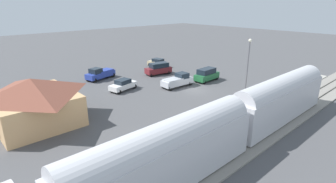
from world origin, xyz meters
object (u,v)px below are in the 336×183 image
(pedestrian_on_platform, at_px, (275,87))
(light_pole_near_platform, at_px, (248,62))
(station_building, at_px, (34,100))
(sedan_white, at_px, (123,85))
(pickup_blue, at_px, (100,74))
(sedan_tan, at_px, (158,63))
(suv_maroon, at_px, (159,68))
(pickup_silver, at_px, (178,80))
(suv_green, at_px, (207,74))

(pedestrian_on_platform, xyz_separation_m, light_pole_near_platform, (2.38, 4.01, 3.91))
(station_building, height_order, sedan_white, station_building)
(station_building, bearing_deg, pickup_blue, -51.27)
(pickup_blue, distance_m, light_pole_near_platform, 25.26)
(sedan_white, relative_size, light_pole_near_platform, 0.57)
(pickup_blue, height_order, sedan_tan, pickup_blue)
(suv_maroon, xyz_separation_m, sedan_tan, (4.85, -4.00, -0.27))
(pedestrian_on_platform, distance_m, pickup_blue, 28.89)
(sedan_tan, height_order, light_pole_near_platform, light_pole_near_platform)
(pickup_silver, xyz_separation_m, sedan_tan, (12.73, -6.69, -0.15))
(light_pole_near_platform, bearing_deg, pickup_blue, 25.12)
(pickup_blue, relative_size, light_pole_near_platform, 0.69)
(suv_maroon, height_order, light_pole_near_platform, light_pole_near_platform)
(suv_maroon, xyz_separation_m, suv_green, (-8.93, -3.27, 0.00))
(station_building, relative_size, sedan_tan, 2.06)
(pedestrian_on_platform, height_order, suv_maroon, suv_maroon)
(station_building, distance_m, sedan_white, 14.21)
(station_building, bearing_deg, suv_green, -94.46)
(suv_green, height_order, pickup_silver, suv_green)
(station_building, height_order, pedestrian_on_platform, station_building)
(sedan_white, bearing_deg, station_building, 103.62)
(station_building, xyz_separation_m, pedestrian_on_platform, (-13.58, -28.74, -1.43))
(station_building, distance_m, sedan_tan, 30.31)
(pickup_silver, distance_m, light_pole_near_platform, 11.50)
(suv_maroon, distance_m, light_pole_near_platform, 18.48)
(station_building, height_order, suv_green, station_building)
(suv_green, bearing_deg, suv_maroon, 20.13)
(pickup_blue, xyz_separation_m, light_pole_near_platform, (-22.56, -10.57, 4.16))
(suv_maroon, bearing_deg, pedestrian_on_platform, -166.68)
(suv_maroon, bearing_deg, light_pole_near_platform, -177.39)
(sedan_white, bearing_deg, suv_maroon, -71.12)
(pickup_blue, bearing_deg, pickup_silver, -150.38)
(sedan_white, distance_m, pickup_silver, 8.71)
(sedan_tan, bearing_deg, suv_maroon, 140.46)
(pedestrian_on_platform, height_order, sedan_tan, pedestrian_on_platform)
(pickup_blue, bearing_deg, suv_maroon, -114.97)
(suv_green, relative_size, pickup_blue, 0.88)
(sedan_white, xyz_separation_m, sedan_tan, (8.34, -14.22, 0.00))
(suv_green, height_order, pickup_blue, suv_green)
(light_pole_near_platform, bearing_deg, station_building, 65.64)
(light_pole_near_platform, bearing_deg, sedan_white, 37.25)
(station_building, bearing_deg, sedan_tan, -67.33)
(sedan_white, relative_size, pickup_silver, 0.87)
(suv_maroon, relative_size, sedan_white, 1.08)
(pedestrian_on_platform, height_order, sedan_white, pedestrian_on_platform)
(light_pole_near_platform, bearing_deg, suv_green, -15.13)
(station_building, xyz_separation_m, sedan_tan, (11.66, -27.91, -1.83))
(pickup_silver, distance_m, pickup_blue, 14.29)
(pickup_blue, bearing_deg, suv_green, -135.97)
(pedestrian_on_platform, distance_m, sedan_tan, 25.26)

